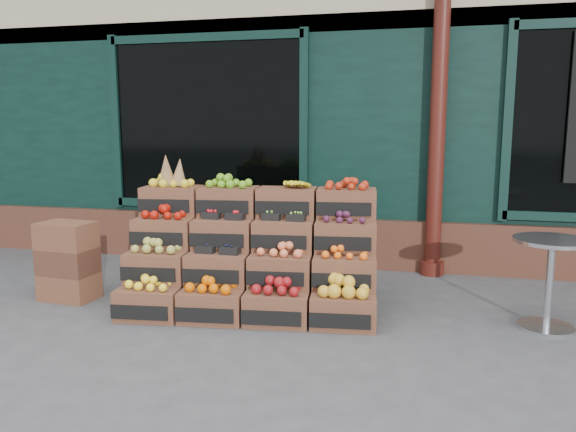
# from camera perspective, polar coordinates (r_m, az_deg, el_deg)

# --- Properties ---
(ground) EXTENTS (60.00, 60.00, 0.00)m
(ground) POSITION_cam_1_polar(r_m,az_deg,el_deg) (4.96, 0.36, -11.12)
(ground) COLOR #474749
(ground) RESTS_ON ground
(shop_facade) EXTENTS (12.00, 6.24, 4.80)m
(shop_facade) POSITION_cam_1_polar(r_m,az_deg,el_deg) (9.72, 7.46, 13.15)
(shop_facade) COLOR black
(shop_facade) RESTS_ON ground
(crate_display) EXTENTS (2.41, 1.37, 1.44)m
(crate_display) POSITION_cam_1_polar(r_m,az_deg,el_deg) (5.39, -3.57, -4.52)
(crate_display) COLOR brown
(crate_display) RESTS_ON ground
(spare_crates) EXTENTS (0.55, 0.40, 0.78)m
(spare_crates) POSITION_cam_1_polar(r_m,az_deg,el_deg) (5.99, -21.46, -4.28)
(spare_crates) COLOR brown
(spare_crates) RESTS_ON ground
(bistro_table) EXTENTS (0.63, 0.63, 0.79)m
(bistro_table) POSITION_cam_1_polar(r_m,az_deg,el_deg) (5.23, 25.07, -5.29)
(bistro_table) COLOR silver
(bistro_table) RESTS_ON ground
(shopkeeper) EXTENTS (0.72, 0.50, 1.88)m
(shopkeeper) POSITION_cam_1_polar(r_m,az_deg,el_deg) (7.55, -3.68, 3.26)
(shopkeeper) COLOR #1D672D
(shopkeeper) RESTS_ON ground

